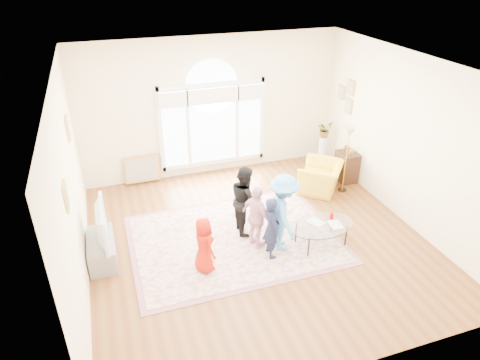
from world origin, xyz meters
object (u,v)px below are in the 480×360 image
object	(u,v)px
tv_console	(102,250)
coffee_table	(322,226)
area_rug	(234,239)
television	(97,224)
armchair	(321,177)

from	to	relation	value
tv_console	coffee_table	xyz separation A→B (m)	(3.80, -0.81, 0.19)
area_rug	television	xyz separation A→B (m)	(-2.34, 0.17, 0.73)
area_rug	coffee_table	bearing A→B (deg)	-23.58
area_rug	television	size ratio (longest dim) A/B	3.26
armchair	coffee_table	bearing A→B (deg)	12.00
area_rug	armchair	world-z (taller)	armchair
coffee_table	armchair	bearing A→B (deg)	57.61
tv_console	armchair	size ratio (longest dim) A/B	1.02
area_rug	coffee_table	size ratio (longest dim) A/B	2.80
armchair	tv_console	bearing A→B (deg)	-38.26
television	armchair	world-z (taller)	television
area_rug	tv_console	size ratio (longest dim) A/B	3.60
television	coffee_table	xyz separation A→B (m)	(3.79, -0.81, -0.34)
area_rug	armchair	bearing A→B (deg)	26.18
tv_console	armchair	xyz separation A→B (m)	(4.75, 1.01, 0.11)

